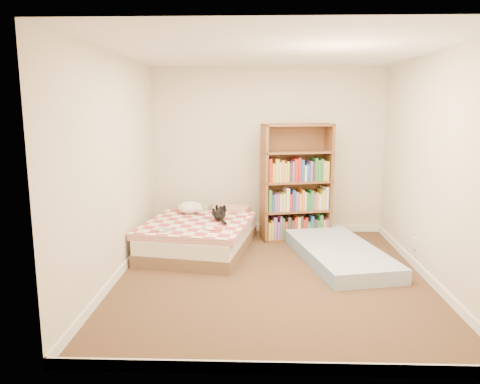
{
  "coord_description": "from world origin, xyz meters",
  "views": [
    {
      "loc": [
        -0.19,
        -5.12,
        1.94
      ],
      "look_at": [
        -0.37,
        0.3,
        0.93
      ],
      "focal_mm": 35.0,
      "sensor_mm": 36.0,
      "label": 1
    }
  ],
  "objects_px": {
    "bookshelf": "(296,198)",
    "bed": "(200,234)",
    "floor_mattress": "(338,253)",
    "black_cat": "(220,214)",
    "white_dog": "(190,207)"
  },
  "relations": [
    {
      "from": "bookshelf",
      "to": "bed",
      "type": "bearing_deg",
      "value": -168.36
    },
    {
      "from": "bed",
      "to": "bookshelf",
      "type": "height_order",
      "value": "bookshelf"
    },
    {
      "from": "bed",
      "to": "bookshelf",
      "type": "bearing_deg",
      "value": 34.73
    },
    {
      "from": "bed",
      "to": "floor_mattress",
      "type": "height_order",
      "value": "bed"
    },
    {
      "from": "black_cat",
      "to": "floor_mattress",
      "type": "bearing_deg",
      "value": -8.57
    },
    {
      "from": "floor_mattress",
      "to": "black_cat",
      "type": "bearing_deg",
      "value": 152.67
    },
    {
      "from": "bed",
      "to": "bookshelf",
      "type": "relative_size",
      "value": 1.17
    },
    {
      "from": "bed",
      "to": "floor_mattress",
      "type": "xyz_separation_m",
      "value": [
        1.8,
        -0.36,
        -0.13
      ]
    },
    {
      "from": "bookshelf",
      "to": "floor_mattress",
      "type": "distance_m",
      "value": 1.2
    },
    {
      "from": "bed",
      "to": "white_dog",
      "type": "relative_size",
      "value": 4.99
    },
    {
      "from": "bookshelf",
      "to": "black_cat",
      "type": "bearing_deg",
      "value": -164.89
    },
    {
      "from": "bookshelf",
      "to": "floor_mattress",
      "type": "height_order",
      "value": "bookshelf"
    },
    {
      "from": "bookshelf",
      "to": "white_dog",
      "type": "height_order",
      "value": "bookshelf"
    },
    {
      "from": "floor_mattress",
      "to": "bookshelf",
      "type": "bearing_deg",
      "value": 102.75
    },
    {
      "from": "white_dog",
      "to": "floor_mattress",
      "type": "bearing_deg",
      "value": -28.99
    }
  ]
}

